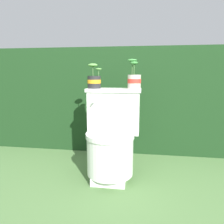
# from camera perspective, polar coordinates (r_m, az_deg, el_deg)

# --- Properties ---
(ground_plane) EXTENTS (12.00, 12.00, 0.00)m
(ground_plane) POSITION_cam_1_polar(r_m,az_deg,el_deg) (1.95, 2.17, -16.88)
(ground_plane) COLOR #4C703D
(hedge_backdrop) EXTENTS (3.79, 0.98, 1.16)m
(hedge_backdrop) POSITION_cam_1_polar(r_m,az_deg,el_deg) (2.84, 4.78, 3.91)
(hedge_backdrop) COLOR #193819
(hedge_backdrop) RESTS_ON ground
(toilet) EXTENTS (0.48, 0.50, 0.75)m
(toilet) POSITION_cam_1_polar(r_m,az_deg,el_deg) (1.87, -0.15, -7.03)
(toilet) COLOR white
(toilet) RESTS_ON ground
(potted_plant_left) EXTENTS (0.13, 0.12, 0.22)m
(potted_plant_left) POSITION_cam_1_polar(r_m,az_deg,el_deg) (1.95, -4.70, 8.26)
(potted_plant_left) COLOR #262628
(potted_plant_left) RESTS_ON toilet
(potted_plant_midleft) EXTENTS (0.12, 0.12, 0.25)m
(potted_plant_midleft) POSITION_cam_1_polar(r_m,az_deg,el_deg) (1.91, 5.81, 8.45)
(potted_plant_midleft) COLOR beige
(potted_plant_midleft) RESTS_ON toilet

